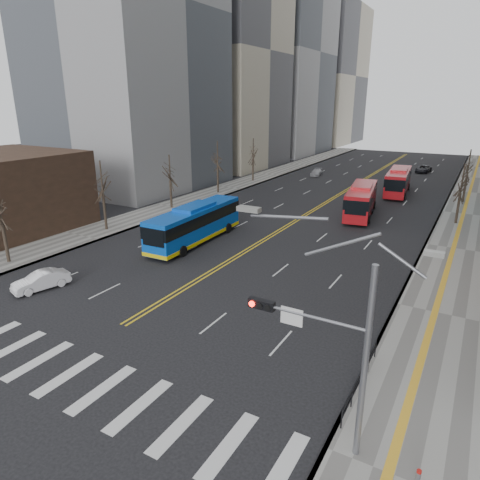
% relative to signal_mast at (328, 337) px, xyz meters
% --- Properties ---
extents(ground, '(220.00, 220.00, 0.00)m').
position_rel_signal_mast_xyz_m(ground, '(-13.77, -2.00, -4.86)').
color(ground, black).
extents(sidewalk_right, '(7.00, 130.00, 0.15)m').
position_rel_signal_mast_xyz_m(sidewalk_right, '(3.73, 43.00, -4.78)').
color(sidewalk_right, slate).
rests_on(sidewalk_right, ground).
extents(sidewalk_left, '(5.00, 130.00, 0.15)m').
position_rel_signal_mast_xyz_m(sidewalk_left, '(-30.27, 43.00, -4.78)').
color(sidewalk_left, slate).
rests_on(sidewalk_left, ground).
extents(crosswalk, '(26.70, 4.00, 0.01)m').
position_rel_signal_mast_xyz_m(crosswalk, '(-13.77, -2.00, -4.85)').
color(crosswalk, silver).
rests_on(crosswalk, ground).
extents(centerline, '(0.55, 100.00, 0.01)m').
position_rel_signal_mast_xyz_m(centerline, '(-13.77, 53.00, -4.85)').
color(centerline, gold).
rests_on(centerline, ground).
extents(office_towers, '(83.00, 134.00, 58.00)m').
position_rel_signal_mast_xyz_m(office_towers, '(-13.64, 66.51, 19.07)').
color(office_towers, gray).
rests_on(office_towers, ground).
extents(signal_mast, '(5.37, 0.37, 9.39)m').
position_rel_signal_mast_xyz_m(signal_mast, '(0.00, 0.00, 0.00)').
color(signal_mast, gray).
rests_on(signal_mast, ground).
extents(pedestrian_railing, '(0.06, 6.06, 1.02)m').
position_rel_signal_mast_xyz_m(pedestrian_railing, '(0.53, 4.00, -4.03)').
color(pedestrian_railing, black).
rests_on(pedestrian_railing, sidewalk_right).
extents(street_trees, '(35.20, 47.20, 7.60)m').
position_rel_signal_mast_xyz_m(street_trees, '(-20.94, 32.55, 0.02)').
color(street_trees, black).
rests_on(street_trees, ground).
extents(blue_bus, '(3.20, 12.76, 3.68)m').
position_rel_signal_mast_xyz_m(blue_bus, '(-19.33, 18.60, -2.93)').
color(blue_bus, blue).
rests_on(blue_bus, ground).
extents(red_bus_near, '(4.45, 11.95, 3.69)m').
position_rel_signal_mast_xyz_m(red_bus_near, '(-8.07, 36.67, -2.81)').
color(red_bus_near, '#A51117').
rests_on(red_bus_near, ground).
extents(red_bus_far, '(3.83, 12.08, 3.75)m').
position_rel_signal_mast_xyz_m(red_bus_far, '(-6.57, 51.56, -2.77)').
color(red_bus_far, '#A51117').
rests_on(red_bus_far, ground).
extents(car_white, '(2.44, 4.21, 1.31)m').
position_rel_signal_mast_xyz_m(car_white, '(-22.75, 4.00, -4.20)').
color(car_white, white).
rests_on(car_white, ground).
extents(car_dark_mid, '(2.85, 4.65, 1.48)m').
position_rel_signal_mast_xyz_m(car_dark_mid, '(-7.93, 35.39, -4.12)').
color(car_dark_mid, black).
rests_on(car_dark_mid, ground).
extents(car_silver, '(2.30, 4.29, 1.18)m').
position_rel_signal_mast_xyz_m(car_silver, '(-22.46, 60.89, -4.26)').
color(car_silver, '#A5A5AA').
rests_on(car_silver, ground).
extents(car_dark_far, '(2.71, 5.03, 1.34)m').
position_rel_signal_mast_xyz_m(car_dark_far, '(-5.95, 74.33, -4.19)').
color(car_dark_far, black).
rests_on(car_dark_far, ground).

